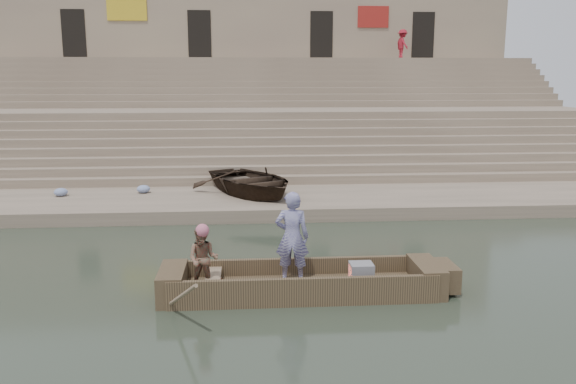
{
  "coord_description": "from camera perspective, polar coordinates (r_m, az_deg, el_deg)",
  "views": [
    {
      "loc": [
        0.38,
        -10.94,
        4.34
      ],
      "look_at": [
        1.51,
        3.71,
        1.4
      ],
      "focal_mm": 36.78,
      "sensor_mm": 36.0,
      "label": 1
    }
  ],
  "objects": [
    {
      "name": "pedestrian",
      "position": [
        34.86,
        11.0,
        13.86
      ],
      "size": [
        0.82,
        1.15,
        1.62
      ],
      "primitive_type": "imported",
      "rotation": [
        0.0,
        0.0,
        1.79
      ],
      "color": "maroon",
      "rests_on": "upper_landing"
    },
    {
      "name": "ghat_steps",
      "position": [
        28.25,
        -5.17,
        6.11
      ],
      "size": [
        32.0,
        11.0,
        5.2
      ],
      "color": "gray",
      "rests_on": "ground"
    },
    {
      "name": "beached_rowboat",
      "position": [
        19.69,
        -3.57,
        1.07
      ],
      "size": [
        4.7,
        5.21,
        0.89
      ],
      "primitive_type": "imported",
      "rotation": [
        0.0,
        0.0,
        0.48
      ],
      "color": "#2D2116",
      "rests_on": "lower_landing"
    },
    {
      "name": "building_wall",
      "position": [
        37.46,
        -5.1,
        13.2
      ],
      "size": [
        32.0,
        5.07,
        11.2
      ],
      "color": "#9C8969",
      "rests_on": "ground"
    },
    {
      "name": "rowboat_trim",
      "position": [
        11.92,
        2.3,
        -8.47
      ],
      "size": [
        6.04,
        2.63,
        1.93
      ],
      "color": "brown",
      "rests_on": "ground"
    },
    {
      "name": "lower_landing",
      "position": [
        19.39,
        -5.41,
        -1.06
      ],
      "size": [
        32.0,
        4.0,
        0.4
      ],
      "primitive_type": "cube",
      "color": "gray",
      "rests_on": "ground"
    },
    {
      "name": "upper_landing",
      "position": [
        33.49,
        -5.08,
        8.29
      ],
      "size": [
        32.0,
        3.0,
        5.2
      ],
      "primitive_type": "cube",
      "color": "gray",
      "rests_on": "ground"
    },
    {
      "name": "ground",
      "position": [
        11.77,
        -6.04,
        -10.38
      ],
      "size": [
        120.0,
        120.0,
        0.0
      ],
      "primitive_type": "plane",
      "color": "#293326",
      "rests_on": "ground"
    },
    {
      "name": "mid_landing",
      "position": [
        26.6,
        -5.2,
        4.92
      ],
      "size": [
        32.0,
        3.0,
        2.8
      ],
      "primitive_type": "cube",
      "color": "gray",
      "rests_on": "ground"
    },
    {
      "name": "rowing_man",
      "position": [
        11.52,
        -8.21,
        -6.44
      ],
      "size": [
        0.69,
        0.58,
        1.26
      ],
      "primitive_type": "imported",
      "rotation": [
        0.0,
        0.0,
        -0.18
      ],
      "color": "#236A49",
      "rests_on": "main_rowboat"
    },
    {
      "name": "cloth_bundles",
      "position": [
        20.6,
        -17.48,
        0.14
      ],
      "size": [
        3.07,
        0.77,
        0.26
      ],
      "color": "#3F5999",
      "rests_on": "lower_landing"
    },
    {
      "name": "standing_man",
      "position": [
        11.81,
        0.4,
        -4.37
      ],
      "size": [
        0.74,
        0.54,
        1.86
      ],
      "primitive_type": "imported",
      "rotation": [
        0.0,
        0.0,
        2.99
      ],
      "color": "navy",
      "rests_on": "main_rowboat"
    },
    {
      "name": "television",
      "position": [
        12.04,
        7.04,
        -7.77
      ],
      "size": [
        0.46,
        0.42,
        0.4
      ],
      "color": "gray",
      "rests_on": "main_rowboat"
    },
    {
      "name": "main_rowboat",
      "position": [
        11.98,
        1.3,
        -9.37
      ],
      "size": [
        5.0,
        1.3,
        0.22
      ],
      "primitive_type": "cube",
      "color": "brown",
      "rests_on": "ground"
    }
  ]
}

